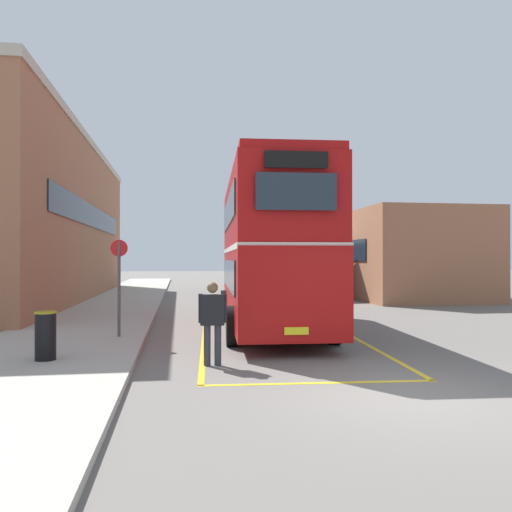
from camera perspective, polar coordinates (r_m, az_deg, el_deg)
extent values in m
plane|color=#66605B|center=(22.32, 0.85, -5.87)|extent=(135.60, 135.60, 0.00)
cube|color=#A39E93|center=(24.58, -15.28, -5.18)|extent=(4.00, 57.60, 0.14)
cube|color=#9E6647|center=(28.66, -23.37, 3.32)|extent=(5.70, 24.52, 7.93)
cube|color=#232D38|center=(28.08, -17.66, 4.20)|extent=(0.06, 18.63, 1.10)
cube|color=#BCB29E|center=(29.21, -23.35, 11.47)|extent=(5.82, 24.64, 0.36)
cube|color=#9E6647|center=(32.87, 13.43, 0.06)|extent=(6.33, 16.82, 4.74)
cube|color=#19232D|center=(31.82, 8.08, 0.49)|extent=(0.06, 12.78, 1.10)
cylinder|color=black|center=(19.01, -3.50, -5.33)|extent=(0.34, 1.01, 1.00)
cylinder|color=black|center=(19.25, 4.22, -5.27)|extent=(0.34, 1.01, 1.00)
cylinder|color=black|center=(12.81, -2.69, -7.78)|extent=(0.34, 1.01, 1.00)
cylinder|color=black|center=(13.17, 8.68, -7.57)|extent=(0.34, 1.01, 1.00)
cube|color=#A80F0F|center=(15.93, 1.47, -3.06)|extent=(3.08, 10.19, 2.10)
cube|color=#A80F0F|center=(15.97, 1.47, 4.49)|extent=(3.07, 9.99, 2.10)
cube|color=#A80F0F|center=(16.10, 1.47, 8.57)|extent=(2.96, 9.88, 0.20)
cube|color=silver|center=(15.91, 1.47, 0.72)|extent=(3.11, 10.09, 0.14)
cube|color=#232D38|center=(15.82, -3.10, -1.99)|extent=(0.51, 8.24, 0.84)
cube|color=#232D38|center=(15.88, -3.10, 4.88)|extent=(0.51, 8.24, 0.84)
cube|color=#232D38|center=(16.11, 5.96, -1.96)|extent=(0.51, 8.24, 0.84)
cube|color=#232D38|center=(16.17, 5.95, 4.78)|extent=(0.51, 8.24, 0.84)
cube|color=#232D38|center=(11.00, 4.52, 7.18)|extent=(1.75, 0.14, 0.80)
cube|color=black|center=(11.11, 4.52, 10.66)|extent=(1.37, 0.12, 0.36)
cube|color=#232D38|center=(20.94, -0.13, -1.31)|extent=(2.00, 0.16, 1.00)
cube|color=yellow|center=(11.02, 4.53, -8.32)|extent=(0.52, 0.06, 0.16)
cylinder|color=black|center=(33.43, 0.46, -3.23)|extent=(0.39, 0.95, 0.92)
cylinder|color=black|center=(34.24, 4.43, -3.16)|extent=(0.39, 0.95, 0.92)
cylinder|color=black|center=(28.12, 3.83, -3.78)|extent=(0.39, 0.95, 0.92)
cylinder|color=black|center=(29.08, 8.42, -3.66)|extent=(0.39, 0.95, 0.92)
cube|color=navy|center=(31.14, 4.16, -1.34)|extent=(3.70, 9.61, 2.60)
cube|color=silver|center=(31.14, 4.16, 1.16)|extent=(3.50, 9.22, 0.12)
cube|color=#232D38|center=(30.72, 2.03, -0.71)|extent=(1.09, 7.42, 0.96)
cube|color=#232D38|center=(31.59, 6.23, -0.69)|extent=(1.09, 7.42, 0.96)
cube|color=#232D38|center=(35.57, 1.47, -0.73)|extent=(1.91, 0.31, 1.10)
cylinder|color=#2D2D38|center=(10.54, -4.27, -9.89)|extent=(0.14, 0.14, 0.82)
cylinder|color=#2D2D38|center=(10.55, -5.46, -9.88)|extent=(0.14, 0.14, 0.82)
cube|color=black|center=(10.45, -4.86, -5.98)|extent=(0.50, 0.27, 0.62)
cylinder|color=black|center=(10.44, -3.54, -5.82)|extent=(0.09, 0.09, 0.59)
cylinder|color=black|center=(10.46, -6.19, -5.81)|extent=(0.09, 0.09, 0.59)
sphere|color=brown|center=(10.40, -4.87, -3.52)|extent=(0.22, 0.22, 0.22)
cylinder|color=black|center=(11.18, -22.39, -8.30)|extent=(0.41, 0.41, 0.93)
cylinder|color=olive|center=(11.13, -22.38, -5.82)|extent=(0.43, 0.43, 0.04)
cylinder|color=#4C4C51|center=(13.83, -15.01, -3.55)|extent=(0.08, 0.08, 2.48)
cylinder|color=red|center=(13.81, -15.00, 0.85)|extent=(0.44, 0.03, 0.44)
cube|color=gold|center=(14.96, -5.76, -8.61)|extent=(0.83, 12.05, 0.01)
cube|color=gold|center=(15.47, 9.77, -8.34)|extent=(0.83, 12.05, 0.01)
cube|color=gold|center=(9.23, 7.04, -13.86)|extent=(4.22, 0.37, 0.01)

